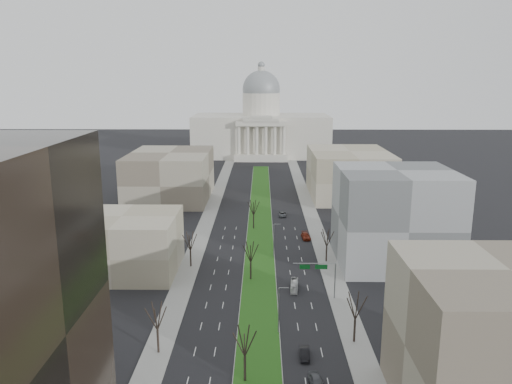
# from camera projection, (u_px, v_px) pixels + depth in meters

# --- Properties ---
(ground) EXTENTS (600.00, 600.00, 0.00)m
(ground) POSITION_uv_depth(u_px,v_px,m) (260.00, 229.00, 155.96)
(ground) COLOR black
(ground) RESTS_ON ground
(median) EXTENTS (8.00, 222.03, 0.20)m
(median) POSITION_uv_depth(u_px,v_px,m) (260.00, 230.00, 154.95)
(median) COLOR #999993
(median) RESTS_ON ground
(sidewalk_left) EXTENTS (5.00, 330.00, 0.15)m
(sidewalk_left) POSITION_uv_depth(u_px,v_px,m) (193.00, 257.00, 131.80)
(sidewalk_left) COLOR gray
(sidewalk_left) RESTS_ON ground
(sidewalk_right) EXTENTS (5.00, 330.00, 0.15)m
(sidewalk_right) POSITION_uv_depth(u_px,v_px,m) (326.00, 257.00, 131.39)
(sidewalk_right) COLOR gray
(sidewalk_right) RESTS_ON ground
(capitol) EXTENTS (80.00, 46.00, 55.00)m
(capitol) POSITION_uv_depth(u_px,v_px,m) (261.00, 128.00, 297.96)
(capitol) COLOR beige
(capitol) RESTS_ON ground
(building_beige_left) EXTENTS (26.00, 22.00, 14.00)m
(building_beige_left) POSITION_uv_depth(u_px,v_px,m) (123.00, 244.00, 120.68)
(building_beige_left) COLOR tan
(building_beige_left) RESTS_ON ground
(building_tan_right) EXTENTS (26.00, 24.00, 22.00)m
(building_tan_right) POSITION_uv_depth(u_px,v_px,m) (501.00, 346.00, 67.37)
(building_tan_right) COLOR #776C5B
(building_tan_right) RESTS_ON ground
(building_grey_right) EXTENTS (28.00, 26.00, 24.00)m
(building_grey_right) POSITION_uv_depth(u_px,v_px,m) (394.00, 217.00, 125.57)
(building_grey_right) COLOR slate
(building_grey_right) RESTS_ON ground
(building_far_left) EXTENTS (30.00, 40.00, 18.00)m
(building_far_left) POSITION_uv_depth(u_px,v_px,m) (170.00, 176.00, 193.30)
(building_far_left) COLOR #776C5B
(building_far_left) RESTS_ON ground
(building_far_right) EXTENTS (30.00, 40.00, 18.00)m
(building_far_right) POSITION_uv_depth(u_px,v_px,m) (349.00, 174.00, 197.33)
(building_far_right) COLOR tan
(building_far_right) RESTS_ON ground
(tree_left_mid) EXTENTS (5.40, 5.40, 9.72)m
(tree_left_mid) POSITION_uv_depth(u_px,v_px,m) (157.00, 316.00, 84.46)
(tree_left_mid) COLOR black
(tree_left_mid) RESTS_ON ground
(tree_left_far) EXTENTS (5.28, 5.28, 9.50)m
(tree_left_far) POSITION_uv_depth(u_px,v_px,m) (190.00, 241.00, 123.45)
(tree_left_far) COLOR black
(tree_left_far) RESTS_ON ground
(tree_right_mid) EXTENTS (5.52, 5.52, 9.94)m
(tree_right_mid) POSITION_uv_depth(u_px,v_px,m) (356.00, 305.00, 87.91)
(tree_right_mid) COLOR black
(tree_right_mid) RESTS_ON ground
(tree_right_far) EXTENTS (5.04, 5.04, 9.07)m
(tree_right_far) POSITION_uv_depth(u_px,v_px,m) (327.00, 237.00, 127.01)
(tree_right_far) COLOR black
(tree_right_far) RESTS_ON ground
(tree_median_a) EXTENTS (5.40, 5.40, 9.72)m
(tree_median_a) POSITION_uv_depth(u_px,v_px,m) (245.00, 341.00, 76.48)
(tree_median_a) COLOR black
(tree_median_a) RESTS_ON ground
(tree_median_b) EXTENTS (5.40, 5.40, 9.72)m
(tree_median_b) POSITION_uv_depth(u_px,v_px,m) (251.00, 251.00, 115.44)
(tree_median_b) COLOR black
(tree_median_b) RESTS_ON ground
(tree_median_c) EXTENTS (5.40, 5.40, 9.72)m
(tree_median_c) POSITION_uv_depth(u_px,v_px,m) (254.00, 207.00, 154.40)
(tree_median_c) COLOR black
(tree_median_c) RESTS_ON ground
(streetlamp_median_b) EXTENTS (1.90, 0.20, 9.16)m
(streetlamp_median_b) POSITION_uv_depth(u_px,v_px,m) (279.00, 309.00, 91.52)
(streetlamp_median_b) COLOR gray
(streetlamp_median_b) RESTS_ON ground
(streetlamp_median_c) EXTENTS (1.90, 0.20, 9.16)m
(streetlamp_median_c) POSITION_uv_depth(u_px,v_px,m) (274.00, 240.00, 130.48)
(streetlamp_median_c) COLOR gray
(streetlamp_median_c) RESTS_ON ground
(mast_arm_signs) EXTENTS (9.12, 0.24, 8.09)m
(mast_arm_signs) POSITION_uv_depth(u_px,v_px,m) (322.00, 272.00, 105.75)
(mast_arm_signs) COLOR gray
(mast_arm_signs) RESTS_ON ground
(car_grey_near) EXTENTS (2.59, 5.11, 1.67)m
(car_grey_near) POSITION_uv_depth(u_px,v_px,m) (317.00, 382.00, 76.53)
(car_grey_near) COLOR #4A4C52
(car_grey_near) RESTS_ON ground
(car_black) EXTENTS (1.77, 4.62, 1.50)m
(car_black) POSITION_uv_depth(u_px,v_px,m) (305.00, 353.00, 84.49)
(car_black) COLOR black
(car_black) RESTS_ON ground
(car_red) EXTENTS (2.70, 5.82, 1.65)m
(car_red) POSITION_uv_depth(u_px,v_px,m) (306.00, 236.00, 146.24)
(car_red) COLOR maroon
(car_red) RESTS_ON ground
(car_grey_far) EXTENTS (2.65, 5.12, 1.38)m
(car_grey_far) POSITION_uv_depth(u_px,v_px,m) (283.00, 214.00, 169.79)
(car_grey_far) COLOR #4E5256
(car_grey_far) RESTS_ON ground
(box_van) EXTENTS (2.11, 6.69, 1.83)m
(box_van) POSITION_uv_depth(u_px,v_px,m) (294.00, 285.00, 111.53)
(box_van) COLOR white
(box_van) RESTS_ON ground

